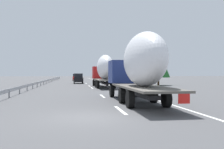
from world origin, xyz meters
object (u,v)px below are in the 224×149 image
at_px(car_black_suv, 78,79).
at_px(truck_lead, 104,70).
at_px(car_red_compact, 76,77).
at_px(road_sign, 106,73).
at_px(truck_trailing, 139,66).

bearing_deg(car_black_suv, truck_lead, -167.15).
bearing_deg(truck_lead, car_black_suv, 12.85).
xyz_separation_m(car_red_compact, road_sign, (-11.94, -6.75, 1.10)).
distance_m(truck_trailing, car_red_compact, 53.01).
distance_m(truck_lead, truck_trailing, 19.16).
distance_m(truck_lead, car_black_suv, 15.13).
relative_size(car_red_compact, car_black_suv, 1.08).
height_order(truck_lead, truck_trailing, truck_trailing).
bearing_deg(truck_lead, truck_trailing, 180.00).
relative_size(truck_lead, car_red_compact, 2.85).
bearing_deg(car_red_compact, truck_lead, -173.82).
xyz_separation_m(truck_lead, road_sign, (21.75, -3.10, -0.47)).
bearing_deg(road_sign, car_black_suv, 137.64).
bearing_deg(car_red_compact, car_black_suv, -179.10).
bearing_deg(car_black_suv, truck_trailing, -174.35).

